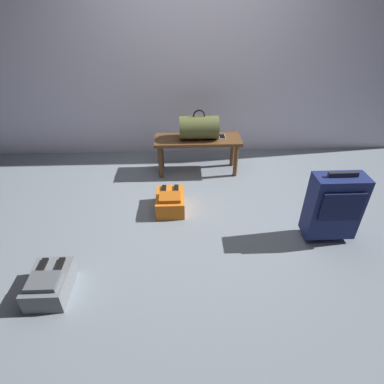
{
  "coord_description": "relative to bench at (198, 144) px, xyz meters",
  "views": [
    {
      "loc": [
        -0.19,
        -2.33,
        1.89
      ],
      "look_at": [
        -0.09,
        0.14,
        0.25
      ],
      "focal_mm": 28.89,
      "sensor_mm": 36.0,
      "label": 1
    }
  ],
  "objects": [
    {
      "name": "back_wall",
      "position": [
        -0.01,
        0.61,
        1.03
      ],
      "size": [
        6.0,
        0.1,
        2.8
      ],
      "primitive_type": "cube",
      "color": "silver",
      "rests_on": "ground"
    },
    {
      "name": "backpack_grey",
      "position": [
        -1.18,
        -1.77,
        -0.27
      ],
      "size": [
        0.28,
        0.38,
        0.21
      ],
      "color": "slate",
      "rests_on": "ground"
    },
    {
      "name": "duffel_bag_olive",
      "position": [
        0.01,
        0.0,
        0.2
      ],
      "size": [
        0.44,
        0.26,
        0.34
      ],
      "color": "#51562D",
      "rests_on": "bench"
    },
    {
      "name": "suitcase_upright_navy",
      "position": [
        1.09,
        -1.25,
        -0.02
      ],
      "size": [
        0.43,
        0.23,
        0.67
      ],
      "color": "navy",
      "rests_on": "ground"
    },
    {
      "name": "ground_plane",
      "position": [
        -0.01,
        -0.99,
        -0.37
      ],
      "size": [
        6.6,
        6.6,
        0.0
      ],
      "primitive_type": "plane",
      "color": "slate"
    },
    {
      "name": "cell_phone",
      "position": [
        0.29,
        0.02,
        0.07
      ],
      "size": [
        0.07,
        0.14,
        0.01
      ],
      "color": "silver",
      "rests_on": "bench"
    },
    {
      "name": "bench",
      "position": [
        0.0,
        0.0,
        0.0
      ],
      "size": [
        1.0,
        0.36,
        0.43
      ],
      "color": "brown",
      "rests_on": "ground"
    },
    {
      "name": "backpack_orange",
      "position": [
        -0.32,
        -0.77,
        -0.27
      ],
      "size": [
        0.28,
        0.38,
        0.21
      ],
      "color": "orange",
      "rests_on": "ground"
    }
  ]
}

